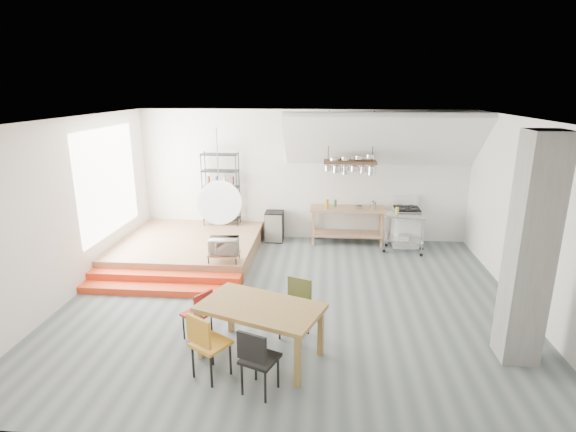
# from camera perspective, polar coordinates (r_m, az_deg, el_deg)

# --- Properties ---
(floor) EXTENTS (8.00, 8.00, 0.00)m
(floor) POSITION_cam_1_polar(r_m,az_deg,el_deg) (8.27, 0.51, -10.55)
(floor) COLOR #525C5E
(floor) RESTS_ON ground
(wall_back) EXTENTS (8.00, 0.04, 3.20)m
(wall_back) POSITION_cam_1_polar(r_m,az_deg,el_deg) (11.09, 1.94, 5.12)
(wall_back) COLOR silver
(wall_back) RESTS_ON ground
(wall_left) EXTENTS (0.04, 7.00, 3.20)m
(wall_left) POSITION_cam_1_polar(r_m,az_deg,el_deg) (8.92, -26.02, 0.76)
(wall_left) COLOR silver
(wall_left) RESTS_ON ground
(wall_right) EXTENTS (0.04, 7.00, 3.20)m
(wall_right) POSITION_cam_1_polar(r_m,az_deg,el_deg) (8.40, 28.89, -0.50)
(wall_right) COLOR silver
(wall_right) RESTS_ON ground
(ceiling) EXTENTS (8.00, 7.00, 0.02)m
(ceiling) POSITION_cam_1_polar(r_m,az_deg,el_deg) (7.41, 0.57, 12.16)
(ceiling) COLOR white
(ceiling) RESTS_ON wall_back
(slope_ceiling) EXTENTS (4.40, 1.44, 1.32)m
(slope_ceiling) POSITION_cam_1_polar(r_m,az_deg,el_deg) (10.41, 11.89, 9.36)
(slope_ceiling) COLOR white
(slope_ceiling) RESTS_ON wall_back
(window_pane) EXTENTS (0.02, 2.50, 2.20)m
(window_pane) POSITION_cam_1_polar(r_m,az_deg,el_deg) (10.15, -21.83, 4.09)
(window_pane) COLOR white
(window_pane) RESTS_ON wall_left
(platform) EXTENTS (3.00, 3.00, 0.40)m
(platform) POSITION_cam_1_polar(r_m,az_deg,el_deg) (10.46, -12.42, -3.89)
(platform) COLOR #9C734E
(platform) RESTS_ON ground
(step_lower) EXTENTS (3.00, 0.35, 0.13)m
(step_lower) POSITION_cam_1_polar(r_m,az_deg,el_deg) (8.81, -16.10, -8.99)
(step_lower) COLOR red
(step_lower) RESTS_ON ground
(step_upper) EXTENTS (3.00, 0.35, 0.27)m
(step_upper) POSITION_cam_1_polar(r_m,az_deg,el_deg) (9.09, -15.35, -7.70)
(step_upper) COLOR red
(step_upper) RESTS_ON ground
(concrete_column) EXTENTS (0.50, 0.50, 3.20)m
(concrete_column) POSITION_cam_1_polar(r_m,az_deg,el_deg) (6.81, 28.39, -3.96)
(concrete_column) COLOR slate
(concrete_column) RESTS_ON ground
(kitchen_counter) EXTENTS (1.80, 0.60, 0.91)m
(kitchen_counter) POSITION_cam_1_polar(r_m,az_deg,el_deg) (10.97, 7.54, -0.37)
(kitchen_counter) COLOR #9C734E
(kitchen_counter) RESTS_ON ground
(stove) EXTENTS (0.60, 0.60, 1.18)m
(stove) POSITION_cam_1_polar(r_m,az_deg,el_deg) (11.18, 14.70, -1.24)
(stove) COLOR white
(stove) RESTS_ON ground
(pot_rack) EXTENTS (1.20, 0.50, 1.43)m
(pot_rack) POSITION_cam_1_polar(r_m,az_deg,el_deg) (10.45, 8.01, 6.39)
(pot_rack) COLOR #3D2718
(pot_rack) RESTS_ON ceiling
(wire_shelving) EXTENTS (0.88, 0.38, 1.80)m
(wire_shelving) POSITION_cam_1_polar(r_m,az_deg,el_deg) (11.13, -8.51, 3.56)
(wire_shelving) COLOR black
(wire_shelving) RESTS_ON platform
(microwave_shelf) EXTENTS (0.60, 0.40, 0.16)m
(microwave_shelf) POSITION_cam_1_polar(r_m,az_deg,el_deg) (8.93, -8.12, -4.81)
(microwave_shelf) COLOR #9C734E
(microwave_shelf) RESTS_ON platform
(paper_lantern) EXTENTS (0.60, 0.60, 0.60)m
(paper_lantern) POSITION_cam_1_polar(r_m,az_deg,el_deg) (6.14, -8.69, 1.68)
(paper_lantern) COLOR white
(paper_lantern) RESTS_ON ceiling
(dining_table) EXTENTS (1.89, 1.47, 0.79)m
(dining_table) POSITION_cam_1_polar(r_m,az_deg,el_deg) (6.38, -3.54, -11.98)
(dining_table) COLOR olive
(dining_table) RESTS_ON ground
(chair_mustard) EXTENTS (0.59, 0.59, 0.94)m
(chair_mustard) POSITION_cam_1_polar(r_m,az_deg,el_deg) (6.09, -10.35, -15.32)
(chair_mustard) COLOR #C48321
(chair_mustard) RESTS_ON ground
(chair_black) EXTENTS (0.54, 0.54, 0.91)m
(chair_black) POSITION_cam_1_polar(r_m,az_deg,el_deg) (5.75, -3.98, -17.37)
(chair_black) COLOR black
(chair_black) RESTS_ON ground
(chair_olive) EXTENTS (0.53, 0.53, 0.90)m
(chair_olive) POSITION_cam_1_polar(r_m,az_deg,el_deg) (6.97, 1.07, -10.95)
(chair_olive) COLOR #606730
(chair_olive) RESTS_ON ground
(chair_red) EXTENTS (0.51, 0.51, 0.81)m
(chair_red) POSITION_cam_1_polar(r_m,az_deg,el_deg) (6.98, -11.15, -11.75)
(chair_red) COLOR #A01E16
(chair_red) RESTS_ON ground
(rolling_cart) EXTENTS (0.99, 0.69, 0.89)m
(rolling_cart) POSITION_cam_1_polar(r_m,az_deg,el_deg) (10.70, 14.59, -1.45)
(rolling_cart) COLOR silver
(rolling_cart) RESTS_ON ground
(mini_fridge) EXTENTS (0.44, 0.44, 0.75)m
(mini_fridge) POSITION_cam_1_polar(r_m,az_deg,el_deg) (11.15, -1.73, -1.31)
(mini_fridge) COLOR black
(mini_fridge) RESTS_ON ground
(microwave) EXTENTS (0.59, 0.43, 0.31)m
(microwave) POSITION_cam_1_polar(r_m,az_deg,el_deg) (8.87, -8.17, -3.76)
(microwave) COLOR beige
(microwave) RESTS_ON microwave_shelf
(bowl) EXTENTS (0.24, 0.24, 0.06)m
(bowl) POSITION_cam_1_polar(r_m,az_deg,el_deg) (10.86, 9.04, 1.11)
(bowl) COLOR silver
(bowl) RESTS_ON kitchen_counter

